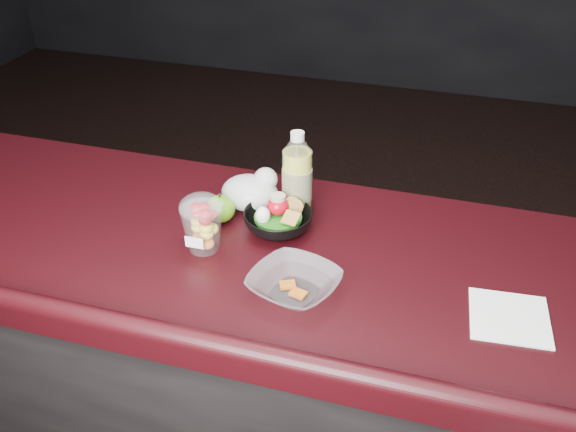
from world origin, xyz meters
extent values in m
cube|color=black|center=(0.00, 0.30, 0.49)|extent=(4.00, 0.65, 0.98)
cube|color=black|center=(0.00, 0.30, 1.00)|extent=(4.06, 0.71, 0.04)
cylinder|color=gold|center=(0.00, 0.47, 1.11)|extent=(0.07, 0.07, 0.18)
cylinder|color=white|center=(0.00, 0.47, 1.11)|extent=(0.08, 0.08, 0.18)
cone|color=white|center=(0.00, 0.47, 1.21)|extent=(0.07, 0.07, 0.03)
cylinder|color=white|center=(0.00, 0.47, 1.24)|extent=(0.03, 0.03, 0.02)
cylinder|color=#072D99|center=(0.00, 0.47, 1.11)|extent=(0.08, 0.08, 0.08)
ellipsoid|color=white|center=(-0.17, 0.26, 1.14)|extent=(0.10, 0.10, 0.06)
ellipsoid|color=#42880F|center=(-0.18, 0.38, 1.05)|extent=(0.08, 0.08, 0.07)
cylinder|color=black|center=(-0.18, 0.38, 1.09)|extent=(0.01, 0.01, 0.01)
ellipsoid|color=silver|center=(-0.13, 0.46, 1.06)|extent=(0.15, 0.12, 0.09)
sphere|color=silver|center=(-0.09, 0.48, 1.10)|extent=(0.06, 0.06, 0.06)
imported|color=black|center=(-0.02, 0.38, 1.05)|extent=(0.17, 0.17, 0.05)
cylinder|color=#0F470C|center=(-0.02, 0.38, 1.06)|extent=(0.12, 0.12, 0.01)
ellipsoid|color=#AC0716|center=(-0.03, 0.39, 1.08)|extent=(0.06, 0.06, 0.05)
cylinder|color=beige|center=(-0.03, 0.39, 1.11)|extent=(0.04, 0.04, 0.01)
ellipsoid|color=white|center=(-0.05, 0.36, 1.07)|extent=(0.04, 0.04, 0.05)
imported|color=silver|center=(0.08, 0.16, 1.04)|extent=(0.23, 0.23, 0.05)
cube|color=#990F0C|center=(0.06, 0.17, 1.03)|extent=(0.04, 0.04, 0.01)
cube|color=#990F0C|center=(0.09, 0.15, 1.03)|extent=(0.04, 0.03, 0.01)
cube|color=white|center=(0.53, 0.21, 1.02)|extent=(0.17, 0.17, 0.00)
camera|label=1|loc=(0.38, -0.87, 1.92)|focal=40.00mm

